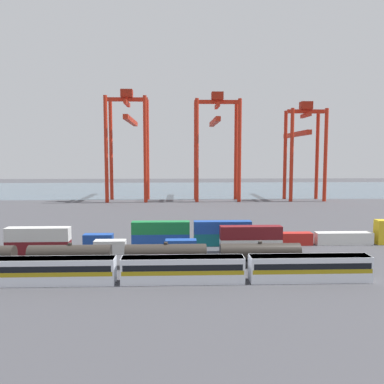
# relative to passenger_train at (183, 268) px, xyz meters

# --- Properties ---
(ground_plane) EXTENTS (420.00, 420.00, 0.00)m
(ground_plane) POSITION_rel_passenger_train_xyz_m (-0.73, 60.22, -2.14)
(ground_plane) COLOR #424247
(harbour_water) EXTENTS (400.00, 110.00, 0.01)m
(harbour_water) POSITION_rel_passenger_train_xyz_m (-0.73, 167.34, -2.14)
(harbour_water) COLOR #475B6B
(harbour_water) RESTS_ON ground_plane
(passenger_train) EXTENTS (56.60, 3.14, 3.90)m
(passenger_train) POSITION_rel_passenger_train_xyz_m (0.00, 0.00, 0.00)
(passenger_train) COLOR silver
(passenger_train) RESTS_ON ground_plane
(freight_tank_row) EXTENTS (61.98, 2.87, 4.33)m
(freight_tank_row) POSITION_rel_passenger_train_xyz_m (-10.80, 8.19, -0.10)
(freight_tank_row) COLOR #232326
(freight_tank_row) RESTS_ON ground_plane
(shipping_container_0) EXTENTS (12.10, 2.44, 2.60)m
(shipping_container_0) POSITION_rel_passenger_train_xyz_m (-27.59, 18.20, -0.84)
(shipping_container_0) COLOR maroon
(shipping_container_0) RESTS_ON ground_plane
(shipping_container_1) EXTENTS (12.10, 2.44, 2.60)m
(shipping_container_1) POSITION_rel_passenger_train_xyz_m (-27.59, 18.20, 1.76)
(shipping_container_1) COLOR silver
(shipping_container_1) RESTS_ON shipping_container_0
(shipping_container_2) EXTENTS (6.04, 2.44, 2.60)m
(shipping_container_2) POSITION_rel_passenger_train_xyz_m (-13.85, 18.20, -0.84)
(shipping_container_2) COLOR silver
(shipping_container_2) RESTS_ON ground_plane
(shipping_container_3) EXTENTS (6.04, 2.44, 2.60)m
(shipping_container_3) POSITION_rel_passenger_train_xyz_m (-0.12, 18.20, -0.84)
(shipping_container_3) COLOR #1C4299
(shipping_container_3) RESTS_ON ground_plane
(shipping_container_4) EXTENTS (12.10, 2.44, 2.60)m
(shipping_container_4) POSITION_rel_passenger_train_xyz_m (13.62, 18.20, -0.84)
(shipping_container_4) COLOR silver
(shipping_container_4) RESTS_ON ground_plane
(shipping_container_5) EXTENTS (12.10, 2.44, 2.60)m
(shipping_container_5) POSITION_rel_passenger_train_xyz_m (13.62, 18.20, 1.76)
(shipping_container_5) COLOR maroon
(shipping_container_5) RESTS_ON shipping_container_4
(shipping_container_6) EXTENTS (6.04, 2.44, 2.60)m
(shipping_container_6) POSITION_rel_passenger_train_xyz_m (-30.35, 24.28, -0.84)
(shipping_container_6) COLOR #197538
(shipping_container_6) RESTS_ON ground_plane
(shipping_container_7) EXTENTS (6.04, 2.44, 2.60)m
(shipping_container_7) POSITION_rel_passenger_train_xyz_m (-17.32, 24.28, -0.84)
(shipping_container_7) COLOR #1C4299
(shipping_container_7) RESTS_ON ground_plane
(shipping_container_8) EXTENTS (12.10, 2.44, 2.60)m
(shipping_container_8) POSITION_rel_passenger_train_xyz_m (-4.28, 24.28, -0.84)
(shipping_container_8) COLOR #1C4299
(shipping_container_8) RESTS_ON ground_plane
(shipping_container_9) EXTENTS (12.10, 2.44, 2.60)m
(shipping_container_9) POSITION_rel_passenger_train_xyz_m (-4.28, 24.28, 1.76)
(shipping_container_9) COLOR #197538
(shipping_container_9) RESTS_ON shipping_container_8
(shipping_container_10) EXTENTS (12.10, 2.44, 2.60)m
(shipping_container_10) POSITION_rel_passenger_train_xyz_m (8.75, 24.28, -0.84)
(shipping_container_10) COLOR #146066
(shipping_container_10) RESTS_ON ground_plane
(shipping_container_11) EXTENTS (12.10, 2.44, 2.60)m
(shipping_container_11) POSITION_rel_passenger_train_xyz_m (8.75, 24.28, 1.76)
(shipping_container_11) COLOR #1C4299
(shipping_container_11) RESTS_ON shipping_container_10
(shipping_container_12) EXTENTS (12.10, 2.44, 2.60)m
(shipping_container_12) POSITION_rel_passenger_train_xyz_m (21.79, 24.28, -0.84)
(shipping_container_12) COLOR #AD211C
(shipping_container_12) RESTS_ON ground_plane
(shipping_container_13) EXTENTS (12.10, 2.44, 2.60)m
(shipping_container_13) POSITION_rel_passenger_train_xyz_m (34.82, 24.28, -0.84)
(shipping_container_13) COLOR silver
(shipping_container_13) RESTS_ON ground_plane
(gantry_crane_west) EXTENTS (17.27, 40.59, 46.09)m
(gantry_crane_west) POSITION_rel_passenger_train_xyz_m (-21.41, 112.05, 26.34)
(gantry_crane_west) COLOR red
(gantry_crane_west) RESTS_ON ground_plane
(gantry_crane_central) EXTENTS (19.09, 33.35, 45.26)m
(gantry_crane_central) POSITION_rel_passenger_train_xyz_m (16.05, 111.07, 25.61)
(gantry_crane_central) COLOR red
(gantry_crane_central) RESTS_ON ground_plane
(gantry_crane_east) EXTENTS (15.76, 36.45, 41.53)m
(gantry_crane_east) POSITION_rel_passenger_train_xyz_m (53.51, 111.74, 22.94)
(gantry_crane_east) COLOR red
(gantry_crane_east) RESTS_ON ground_plane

